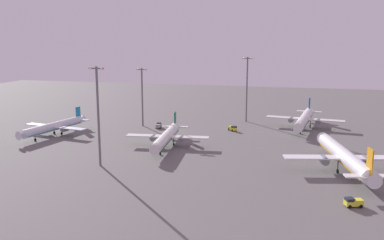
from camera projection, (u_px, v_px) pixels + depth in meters
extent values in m
plane|color=#605E5B|center=(163.00, 149.00, 151.29)|extent=(416.00, 416.00, 0.00)
cylinder|color=white|center=(344.00, 156.00, 125.62)|extent=(13.08, 40.17, 4.25)
cone|color=white|center=(324.00, 139.00, 146.68)|extent=(4.53, 3.51, 4.03)
cone|color=white|center=(372.00, 180.00, 104.35)|extent=(4.42, 3.90, 3.82)
cube|color=white|center=(345.00, 157.00, 124.57)|extent=(35.86, 12.31, 0.39)
cube|color=white|center=(369.00, 176.00, 106.39)|extent=(12.58, 5.35, 0.39)
cube|color=orange|center=(370.00, 163.00, 106.07)|extent=(1.12, 3.56, 7.26)
cylinder|color=slate|center=(324.00, 160.00, 124.87)|extent=(3.29, 4.47, 2.46)
cylinder|color=slate|center=(366.00, 160.00, 124.56)|extent=(3.29, 4.47, 2.46)
cube|color=orange|center=(344.00, 159.00, 125.85)|extent=(11.95, 36.94, 0.40)
cylinder|color=#333338|center=(331.00, 151.00, 138.64)|extent=(0.31, 0.31, 3.97)
cylinder|color=black|center=(330.00, 157.00, 139.01)|extent=(0.71, 1.30, 1.23)
cylinder|color=#333338|center=(338.00, 165.00, 123.32)|extent=(0.31, 0.31, 3.97)
cylinder|color=black|center=(338.00, 171.00, 123.70)|extent=(0.71, 1.30, 1.23)
cylinder|color=#333338|center=(355.00, 165.00, 123.20)|extent=(0.31, 0.31, 3.97)
cylinder|color=black|center=(354.00, 171.00, 123.57)|extent=(0.71, 1.30, 1.23)
cylinder|color=silver|center=(167.00, 136.00, 153.29)|extent=(7.03, 34.37, 3.61)
cone|color=silver|center=(155.00, 149.00, 135.60)|extent=(3.64, 2.61, 3.43)
cone|color=silver|center=(176.00, 126.00, 171.18)|extent=(3.50, 2.97, 3.25)
cube|color=silver|center=(167.00, 136.00, 154.25)|extent=(30.61, 6.84, 0.33)
cube|color=silver|center=(175.00, 127.00, 169.39)|extent=(10.62, 3.32, 0.33)
cube|color=#146B4C|center=(175.00, 120.00, 168.56)|extent=(0.59, 3.05, 6.17)
cylinder|color=slate|center=(181.00, 139.00, 153.62)|extent=(2.42, 3.61, 2.09)
cylinder|color=slate|center=(153.00, 138.00, 155.14)|extent=(2.42, 3.61, 2.09)
cube|color=#146B4C|center=(167.00, 139.00, 153.48)|extent=(6.40, 31.61, 0.34)
cylinder|color=#333338|center=(160.00, 149.00, 143.00)|extent=(0.27, 0.27, 3.37)
cylinder|color=black|center=(160.00, 153.00, 143.32)|extent=(0.48, 1.08, 1.04)
cylinder|color=#333338|center=(174.00, 140.00, 155.61)|extent=(0.27, 0.27, 3.37)
cylinder|color=black|center=(174.00, 144.00, 155.94)|extent=(0.48, 1.08, 1.04)
cylinder|color=#333338|center=(163.00, 139.00, 156.22)|extent=(0.27, 0.27, 3.37)
cylinder|color=black|center=(163.00, 144.00, 156.54)|extent=(0.48, 1.08, 1.04)
cylinder|color=silver|center=(54.00, 127.00, 171.49)|extent=(8.99, 32.43, 3.41)
cone|color=silver|center=(21.00, 135.00, 156.07)|extent=(3.57, 2.69, 3.24)
cone|color=silver|center=(81.00, 119.00, 187.08)|extent=(3.46, 3.01, 3.07)
cube|color=silver|center=(55.00, 127.00, 172.33)|extent=(28.93, 8.54, 0.31)
cube|color=silver|center=(79.00, 119.00, 185.52)|extent=(10.10, 3.84, 0.31)
cube|color=#1984B2|center=(78.00, 113.00, 184.76)|extent=(0.77, 2.88, 5.84)
cylinder|color=slate|center=(65.00, 129.00, 170.45)|extent=(2.51, 3.53, 1.98)
cylinder|color=slate|center=(46.00, 127.00, 174.45)|extent=(2.51, 3.53, 1.98)
cube|color=#1984B2|center=(54.00, 129.00, 171.67)|extent=(8.21, 29.83, 0.32)
cylinder|color=#333338|center=(35.00, 136.00, 162.54)|extent=(0.25, 0.25, 3.19)
cylinder|color=black|center=(35.00, 140.00, 162.85)|extent=(0.53, 1.04, 0.99)
cylinder|color=#333338|center=(61.00, 130.00, 173.01)|extent=(0.25, 0.25, 3.19)
cylinder|color=black|center=(62.00, 134.00, 173.31)|extent=(0.53, 1.04, 0.99)
cylinder|color=#333338|center=(54.00, 129.00, 174.61)|extent=(0.25, 0.25, 3.19)
cylinder|color=black|center=(54.00, 133.00, 174.91)|extent=(0.53, 1.04, 0.99)
cylinder|color=silver|center=(304.00, 119.00, 184.72)|extent=(8.61, 37.96, 3.99)
cone|color=silver|center=(298.00, 128.00, 166.31)|extent=(4.07, 2.96, 3.79)
cone|color=silver|center=(310.00, 111.00, 203.32)|extent=(3.92, 3.36, 3.59)
cube|color=silver|center=(305.00, 119.00, 185.72)|extent=(33.83, 8.30, 0.37)
cube|color=silver|center=(309.00, 112.00, 201.46)|extent=(11.76, 3.92, 0.37)
cube|color=#19479E|center=(309.00, 105.00, 200.56)|extent=(0.73, 3.37, 6.82)
cylinder|color=slate|center=(318.00, 121.00, 183.79)|extent=(2.76, 4.03, 2.31)
cylinder|color=slate|center=(291.00, 120.00, 187.92)|extent=(2.76, 4.03, 2.31)
cube|color=#19479E|center=(304.00, 121.00, 184.93)|extent=(7.84, 34.92, 0.38)
cylinder|color=#333338|center=(301.00, 128.00, 174.03)|extent=(0.29, 0.29, 3.72)
cylinder|color=black|center=(300.00, 133.00, 174.38)|extent=(0.56, 1.20, 1.15)
cylinder|color=#333338|center=(310.00, 122.00, 186.64)|extent=(0.29, 0.29, 3.72)
cylinder|color=black|center=(310.00, 126.00, 187.00)|extent=(0.56, 1.20, 1.15)
cylinder|color=#333338|center=(300.00, 121.00, 188.30)|extent=(0.29, 0.29, 3.72)
cylinder|color=black|center=(299.00, 126.00, 188.65)|extent=(0.56, 1.20, 1.15)
cube|color=yellow|center=(234.00, 129.00, 179.79)|extent=(2.90, 2.90, 1.10)
cube|color=#1E232D|center=(234.00, 127.00, 179.62)|extent=(2.61, 2.61, 0.70)
cube|color=yellow|center=(231.00, 128.00, 181.33)|extent=(3.06, 3.04, 1.40)
cylinder|color=black|center=(236.00, 130.00, 180.10)|extent=(0.86, 0.84, 0.90)
cylinder|color=black|center=(233.00, 130.00, 179.21)|extent=(0.86, 0.84, 0.90)
cylinder|color=black|center=(232.00, 129.00, 182.33)|extent=(0.86, 0.84, 0.90)
cylinder|color=black|center=(229.00, 129.00, 181.44)|extent=(0.86, 0.84, 0.90)
cube|color=yellow|center=(349.00, 203.00, 98.94)|extent=(2.65, 2.58, 1.10)
cube|color=#1E232D|center=(350.00, 199.00, 98.77)|extent=(2.35, 2.35, 0.70)
cube|color=yellow|center=(357.00, 202.00, 99.07)|extent=(2.90, 2.61, 1.40)
cylinder|color=black|center=(350.00, 207.00, 98.19)|extent=(0.95, 0.58, 0.90)
cylinder|color=black|center=(346.00, 204.00, 99.85)|extent=(0.95, 0.58, 0.90)
cylinder|color=black|center=(361.00, 206.00, 98.42)|extent=(0.95, 0.58, 0.90)
cylinder|color=black|center=(357.00, 203.00, 100.08)|extent=(0.95, 0.58, 0.90)
cube|color=gray|center=(159.00, 125.00, 187.04)|extent=(2.29, 2.37, 1.10)
cube|color=#1E232D|center=(159.00, 123.00, 186.87)|extent=(2.09, 2.10, 0.70)
cube|color=gray|center=(158.00, 126.00, 185.16)|extent=(2.25, 2.66, 1.40)
cylinder|color=black|center=(157.00, 126.00, 187.51)|extent=(0.43, 0.93, 0.90)
cylinder|color=black|center=(161.00, 126.00, 187.34)|extent=(0.43, 0.93, 0.90)
cylinder|color=black|center=(156.00, 128.00, 184.89)|extent=(0.43, 0.93, 0.90)
cylinder|color=black|center=(160.00, 128.00, 184.72)|extent=(0.43, 0.93, 0.90)
cylinder|color=slate|center=(98.00, 117.00, 128.52)|extent=(0.70, 0.70, 30.68)
cube|color=slate|center=(96.00, 68.00, 125.72)|extent=(4.80, 0.40, 0.40)
sphere|color=#F9EAB2|center=(91.00, 68.00, 126.16)|extent=(0.90, 0.90, 0.90)
sphere|color=#F9EAB2|center=(102.00, 68.00, 125.29)|extent=(0.90, 0.90, 0.90)
cylinder|color=slate|center=(142.00, 97.00, 188.45)|extent=(0.70, 0.70, 25.96)
cube|color=slate|center=(142.00, 69.00, 186.10)|extent=(4.80, 0.40, 0.40)
sphere|color=#F9EAB2|center=(138.00, 69.00, 186.54)|extent=(0.90, 0.90, 0.90)
sphere|color=#F9EAB2|center=(146.00, 70.00, 185.66)|extent=(0.90, 0.90, 0.90)
cylinder|color=slate|center=(247.00, 90.00, 198.09)|extent=(0.70, 0.70, 30.34)
cube|color=slate|center=(248.00, 58.00, 195.32)|extent=(4.80, 0.40, 0.40)
sphere|color=#F9EAB2|center=(244.00, 58.00, 195.76)|extent=(0.90, 0.90, 0.90)
sphere|color=#F9EAB2|center=(252.00, 58.00, 194.88)|extent=(0.90, 0.90, 0.90)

